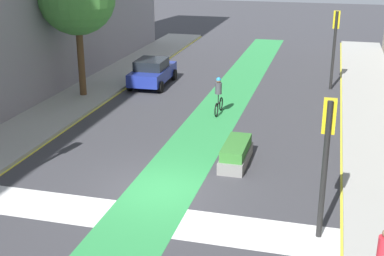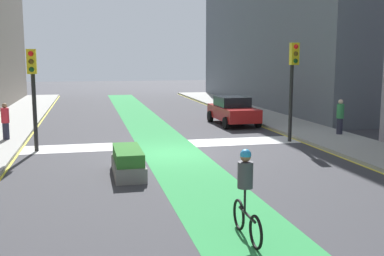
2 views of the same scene
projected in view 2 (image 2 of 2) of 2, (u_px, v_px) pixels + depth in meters
The scene contains 13 objects.
ground_plane at pixel (175, 154), 18.03m from camera, with size 120.00×120.00×0.00m, color #38383D.
bike_lane_paint at pixel (173, 154), 18.02m from camera, with size 2.40×60.00×0.01m, color #2D8C47.
crosswalk_band at pixel (166, 144), 19.96m from camera, with size 12.00×1.80×0.01m, color silver.
sidewalk_left at pixel (347, 144), 19.66m from camera, with size 3.00×60.00×0.15m, color #9E9E99.
curb_stripe_left at pixel (315, 147), 19.34m from camera, with size 0.16×60.00×0.01m, color yellow.
curb_stripe_right at pixel (12, 161), 16.72m from camera, with size 0.16×60.00×0.01m, color yellow.
traffic_signal_near_right at pixel (33, 80), 17.95m from camera, with size 0.35×0.52×4.04m.
traffic_signal_near_left at pixel (293, 73), 20.11m from camera, with size 0.35×0.52×4.36m.
car_red_left_near at pixel (233, 110), 25.87m from camera, with size 2.11×4.24×1.57m.
cyclist_in_lane at pixel (246, 192), 9.46m from camera, with size 0.32×1.73×1.86m.
pedestrian_sidewalk_right_a at pixel (5, 121), 20.24m from camera, with size 0.34×0.34×1.60m.
pedestrian_sidewalk_left_a at pixel (340, 117), 21.67m from camera, with size 0.34×0.34×1.64m.
median_planter at pixel (128, 162), 14.71m from camera, with size 0.93×2.54×0.85m.
Camera 2 is at (3.25, 17.39, 3.68)m, focal length 43.16 mm.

